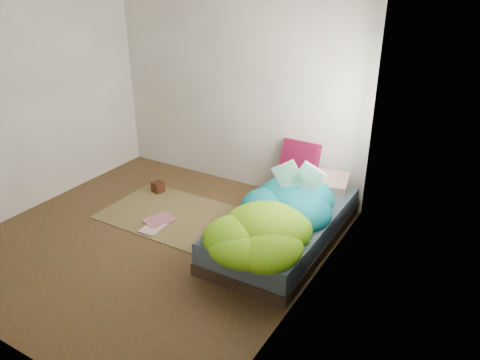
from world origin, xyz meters
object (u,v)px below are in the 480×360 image
object	(u,v)px
open_book	(299,168)
floor_book_b	(154,216)
floor_book_a	(145,226)
pillow_magenta	(300,160)
wooden_box	(158,187)
bed	(284,227)

from	to	relation	value
open_book	floor_book_b	size ratio (longest dim) A/B	1.33
floor_book_a	pillow_magenta	bearing A→B (deg)	45.68
wooden_box	floor_book_a	bearing A→B (deg)	-59.55
pillow_magenta	open_book	world-z (taller)	open_book
bed	wooden_box	bearing A→B (deg)	173.50
bed	floor_book_b	xyz separation A→B (m)	(-1.51, -0.34, -0.14)
bed	pillow_magenta	bearing A→B (deg)	105.21
open_book	floor_book_b	world-z (taller)	open_book
pillow_magenta	wooden_box	xyz separation A→B (m)	(-1.67, -0.69, -0.49)
floor_book_a	floor_book_b	bearing A→B (deg)	99.77
bed	pillow_magenta	distance (m)	1.02
floor_book_a	floor_book_b	world-z (taller)	floor_book_b
wooden_box	floor_book_b	xyz separation A→B (m)	(0.40, -0.56, -0.05)
pillow_magenta	open_book	size ratio (longest dim) A/B	1.03
bed	wooden_box	size ratio (longest dim) A/B	15.13
open_book	wooden_box	bearing A→B (deg)	161.71
bed	floor_book_b	distance (m)	1.56
bed	floor_book_b	world-z (taller)	bed
bed	open_book	size ratio (longest dim) A/B	4.59
pillow_magenta	floor_book_a	xyz separation A→B (m)	(-1.21, -1.47, -0.54)
pillow_magenta	wooden_box	world-z (taller)	pillow_magenta
pillow_magenta	floor_book_a	distance (m)	1.98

